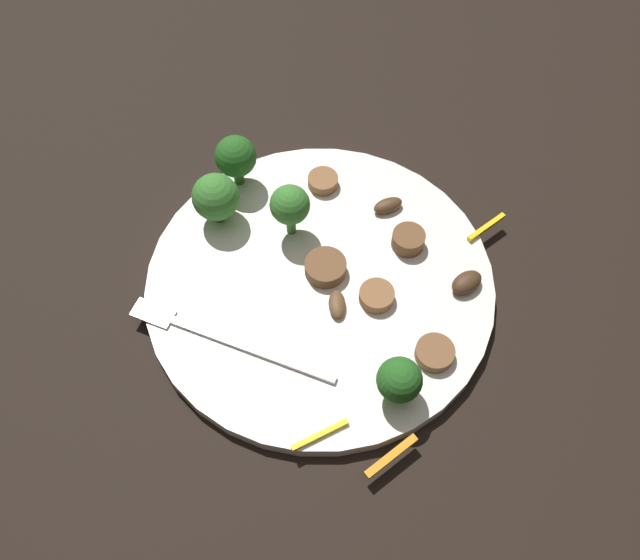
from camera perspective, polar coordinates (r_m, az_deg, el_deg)
The scene contains 18 objects.
ground_plane at distance 0.59m, azimuth -0.00°, elevation -0.67°, with size 1.40×1.40×0.00m, color black.
plate at distance 0.58m, azimuth -0.00°, elevation -0.34°, with size 0.30×0.30×0.01m, color white.
fork at distance 0.56m, azimuth -8.76°, elevation -4.75°, with size 0.18×0.03×0.00m.
broccoli_floret_0 at distance 0.51m, azimuth 6.72°, elevation -8.42°, with size 0.04×0.04×0.05m.
broccoli_floret_1 at distance 0.62m, azimuth -7.14°, elevation 10.27°, with size 0.04×0.04×0.05m.
broccoli_floret_2 at distance 0.58m, azimuth -2.56°, elevation 6.31°, with size 0.03×0.03×0.06m.
broccoli_floret_3 at distance 0.60m, azimuth -8.80°, elevation 6.90°, with size 0.04×0.04×0.05m.
sausage_slice_0 at distance 0.63m, azimuth 0.25°, elevation 8.35°, with size 0.03×0.03×0.01m, color brown.
sausage_slice_1 at distance 0.58m, azimuth 0.66°, elevation 0.98°, with size 0.04×0.04×0.01m, color brown.
sausage_slice_2 at distance 0.60m, azimuth 7.47°, elevation 3.39°, with size 0.03×0.03×0.02m, color brown.
sausage_slice_3 at distance 0.55m, azimuth 9.67°, elevation -6.09°, with size 0.03×0.03×0.01m, color brown.
sausage_slice_4 at distance 0.57m, azimuth 4.81°, elevation -1.34°, with size 0.03×0.03×0.01m, color brown.
mushroom_0 at distance 0.56m, azimuth 1.45°, elevation -2.07°, with size 0.03×0.01×0.01m, color brown.
mushroom_1 at distance 0.62m, azimuth 5.76°, elevation 6.30°, with size 0.03×0.01×0.01m, color #4C331E.
mushroom_2 at distance 0.58m, azimuth 12.29°, elevation -0.20°, with size 0.03×0.02×0.01m, color #422B19.
pepper_strip_1 at distance 0.52m, azimuth 6.04°, elevation -14.58°, with size 0.05×0.01×0.00m, color orange.
pepper_strip_2 at distance 0.52m, azimuth -0.01°, elevation -12.96°, with size 0.05×0.00×0.00m, color yellow.
pepper_strip_3 at distance 0.62m, azimuth 13.87°, elevation 4.35°, with size 0.04×0.00×0.00m, color yellow.
Camera 1 is at (-0.14, 0.26, 0.51)m, focal length 37.86 mm.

